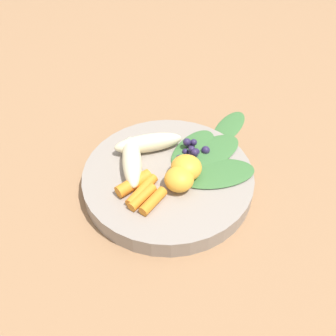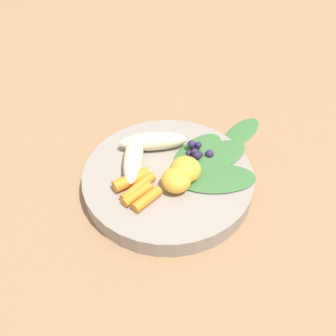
{
  "view_description": "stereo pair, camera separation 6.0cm",
  "coord_description": "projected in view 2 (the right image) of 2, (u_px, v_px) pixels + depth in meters",
  "views": [
    {
      "loc": [
        0.41,
        -0.09,
        0.46
      ],
      "look_at": [
        0.0,
        0.0,
        0.04
      ],
      "focal_mm": 40.49,
      "sensor_mm": 36.0,
      "label": 1
    },
    {
      "loc": [
        0.42,
        -0.04,
        0.46
      ],
      "look_at": [
        0.0,
        0.0,
        0.04
      ],
      "focal_mm": 40.49,
      "sensor_mm": 36.0,
      "label": 2
    }
  ],
  "objects": [
    {
      "name": "carrot_front",
      "position": [
        131.0,
        180.0,
        0.58
      ],
      "size": [
        0.04,
        0.06,
        0.02
      ],
      "primitive_type": "cylinder",
      "rotation": [
        0.0,
        1.57,
        5.19
      ],
      "color": "orange",
      "rests_on": "bowl"
    },
    {
      "name": "orange_segment_far",
      "position": [
        176.0,
        180.0,
        0.57
      ],
      "size": [
        0.05,
        0.05,
        0.03
      ],
      "primitive_type": "ellipsoid",
      "color": "#F4A833",
      "rests_on": "bowl"
    },
    {
      "name": "banana_peeled_right",
      "position": [
        153.0,
        141.0,
        0.64
      ],
      "size": [
        0.03,
        0.11,
        0.03
      ],
      "primitive_type": "ellipsoid",
      "rotation": [
        0.0,
        0.0,
        4.72
      ],
      "color": "beige",
      "rests_on": "bowl"
    },
    {
      "name": "banana_peeled_left",
      "position": [
        134.0,
        158.0,
        0.61
      ],
      "size": [
        0.12,
        0.04,
        0.03
      ],
      "primitive_type": "ellipsoid",
      "rotation": [
        0.0,
        0.0,
        6.17
      ],
      "color": "beige",
      "rests_on": "bowl"
    },
    {
      "name": "kale_leaf_left",
      "position": [
        216.0,
        178.0,
        0.59
      ],
      "size": [
        0.07,
        0.13,
        0.01
      ],
      "primitive_type": "ellipsoid",
      "rotation": [
        0.0,
        0.0,
        7.83
      ],
      "color": "#3D7038",
      "rests_on": "bowl"
    },
    {
      "name": "blueberry_pile",
      "position": [
        196.0,
        153.0,
        0.62
      ],
      "size": [
        0.05,
        0.06,
        0.02
      ],
      "color": "#2D234C",
      "rests_on": "bowl"
    },
    {
      "name": "ground_plane",
      "position": [
        168.0,
        185.0,
        0.63
      ],
      "size": [
        2.4,
        2.4,
        0.0
      ],
      "primitive_type": "plane",
      "color": "#99704C"
    },
    {
      "name": "kale_leaf_rear",
      "position": [
        198.0,
        151.0,
        0.64
      ],
      "size": [
        0.12,
        0.12,
        0.01
      ],
      "primitive_type": "ellipsoid",
      "rotation": [
        0.0,
        0.0,
        8.62
      ],
      "color": "#3D7038",
      "rests_on": "bowl"
    },
    {
      "name": "carrot_mid_left",
      "position": [
        138.0,
        187.0,
        0.57
      ],
      "size": [
        0.06,
        0.06,
        0.01
      ],
      "primitive_type": "cylinder",
      "rotation": [
        0.0,
        1.57,
        5.48
      ],
      "color": "orange",
      "rests_on": "bowl"
    },
    {
      "name": "coconut_shred_patch",
      "position": [
        214.0,
        159.0,
        0.63
      ],
      "size": [
        0.04,
        0.04,
        0.0
      ],
      "primitive_type": "cylinder",
      "color": "white",
      "rests_on": "bowl"
    },
    {
      "name": "bowl",
      "position": [
        168.0,
        179.0,
        0.62
      ],
      "size": [
        0.27,
        0.27,
        0.03
      ],
      "primitive_type": "cylinder",
      "color": "gray",
      "rests_on": "ground_plane"
    },
    {
      "name": "orange_segment_near",
      "position": [
        185.0,
        170.0,
        0.58
      ],
      "size": [
        0.05,
        0.05,
        0.04
      ],
      "primitive_type": "ellipsoid",
      "color": "#F4A833",
      "rests_on": "bowl"
    },
    {
      "name": "carrot_rear",
      "position": [
        147.0,
        199.0,
        0.56
      ],
      "size": [
        0.05,
        0.05,
        0.02
      ],
      "primitive_type": "cylinder",
      "rotation": [
        0.0,
        1.57,
        5.44
      ],
      "color": "orange",
      "rests_on": "bowl"
    },
    {
      "name": "kale_leaf_stray",
      "position": [
        241.0,
        132.0,
        0.72
      ],
      "size": [
        0.11,
        0.11,
        0.01
      ],
      "primitive_type": "ellipsoid",
      "rotation": [
        0.0,
        0.0,
        2.37
      ],
      "color": "#3D7038",
      "rests_on": "ground_plane"
    },
    {
      "name": "carrot_mid_right",
      "position": [
        137.0,
        194.0,
        0.56
      ],
      "size": [
        0.04,
        0.05,
        0.01
      ],
      "primitive_type": "cylinder",
      "rotation": [
        0.0,
        1.57,
        5.41
      ],
      "color": "orange",
      "rests_on": "bowl"
    },
    {
      "name": "kale_leaf_right",
      "position": [
        212.0,
        158.0,
        0.63
      ],
      "size": [
        0.12,
        0.15,
        0.01
      ],
      "primitive_type": "ellipsoid",
      "rotation": [
        0.0,
        0.0,
        8.33
      ],
      "color": "#3D7038",
      "rests_on": "bowl"
    }
  ]
}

